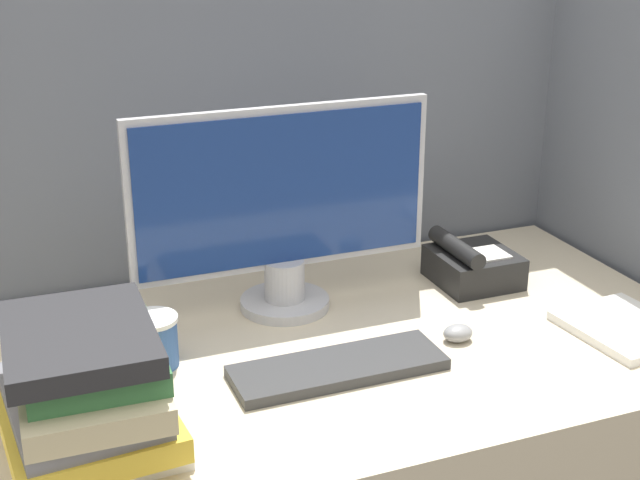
% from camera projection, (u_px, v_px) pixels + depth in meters
% --- Properties ---
extents(cubicle_panel_rear, '(1.80, 0.04, 1.54)m').
position_uv_depth(cubicle_panel_rear, '(266.00, 255.00, 2.03)').
color(cubicle_panel_rear, slate).
rests_on(cubicle_panel_rear, ground_plane).
extents(monitor, '(0.60, 0.18, 0.41)m').
position_uv_depth(monitor, '(283.00, 211.00, 1.72)').
color(monitor, '#B7B7BC').
rests_on(monitor, desk).
extents(keyboard, '(0.37, 0.12, 0.02)m').
position_uv_depth(keyboard, '(338.00, 368.00, 1.54)').
color(keyboard, '#333333').
rests_on(keyboard, desk).
extents(mouse, '(0.06, 0.05, 0.03)m').
position_uv_depth(mouse, '(458.00, 333.00, 1.65)').
color(mouse, gray).
rests_on(mouse, desk).
extents(coffee_cup, '(0.09, 0.09, 0.09)m').
position_uv_depth(coffee_cup, '(153.00, 341.00, 1.55)').
color(coffee_cup, '#335999').
rests_on(coffee_cup, desk).
extents(book_stack, '(0.26, 0.32, 0.20)m').
position_uv_depth(book_stack, '(87.00, 391.00, 1.31)').
color(book_stack, silver).
rests_on(book_stack, desk).
extents(desk_telephone, '(0.16, 0.18, 0.10)m').
position_uv_depth(desk_telephone, '(472.00, 265.00, 1.89)').
color(desk_telephone, black).
rests_on(desk_telephone, desk).
extents(paper_pile, '(0.21, 0.24, 0.02)m').
position_uv_depth(paper_pile, '(625.00, 328.00, 1.69)').
color(paper_pile, white).
rests_on(paper_pile, desk).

